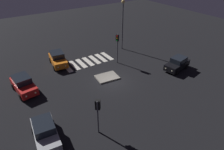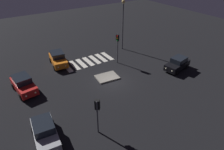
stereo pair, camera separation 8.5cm
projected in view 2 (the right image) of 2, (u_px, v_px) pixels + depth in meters
name	position (u px, v px, depth m)	size (l,w,h in m)	color
ground_plane	(112.00, 82.00, 25.85)	(80.00, 80.00, 0.00)	black
traffic_island	(107.00, 77.00, 26.62)	(3.11, 2.47, 0.18)	gray
car_silver	(45.00, 132.00, 17.30)	(2.40, 4.51, 1.90)	#9EA0A5
car_black	(178.00, 64.00, 28.16)	(4.35, 2.50, 1.81)	black
car_red	(23.00, 84.00, 23.63)	(2.51, 4.63, 1.95)	red
car_orange	(58.00, 59.00, 29.37)	(2.51, 4.63, 1.94)	orange
traffic_light_south	(118.00, 42.00, 28.47)	(0.54, 0.53, 4.54)	#47474C
traffic_light_north	(97.00, 108.00, 17.24)	(0.54, 0.53, 3.62)	#47474C
street_lamp	(123.00, 17.00, 31.98)	(0.56, 0.56, 8.19)	#47474C
crosswalk_near	(88.00, 61.00, 30.69)	(7.60, 3.20, 0.02)	silver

